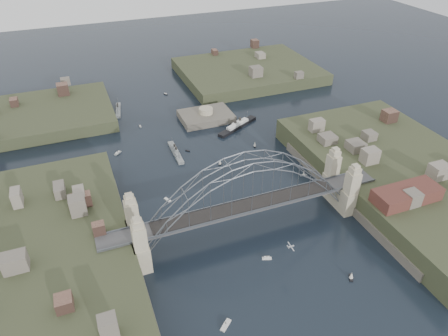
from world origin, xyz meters
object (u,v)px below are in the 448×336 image
wharf_shed (407,195)px  ocean_liner (238,126)px  bridge (248,195)px  naval_cruiser_near (176,152)px  naval_cruiser_far (118,110)px  fort_island (206,120)px

wharf_shed → ocean_liner: (-22.18, 72.11, -9.16)m
bridge → naval_cruiser_near: bridge is taller
naval_cruiser_far → wharf_shed: bearing=-58.0°
wharf_shed → naval_cruiser_far: 125.36m
wharf_shed → naval_cruiser_far: size_ratio=1.38×
naval_cruiser_far → ocean_liner: 55.63m
naval_cruiser_far → ocean_liner: size_ratio=0.70×
bridge → ocean_liner: (21.82, 58.11, -11.49)m
bridge → fort_island: (12.00, 70.00, -12.66)m
bridge → wharf_shed: (44.00, -14.00, -2.32)m
ocean_liner → bridge: bearing=-110.6°
fort_island → naval_cruiser_near: size_ratio=1.35×
fort_island → naval_cruiser_near: (-20.10, -22.56, 1.10)m
wharf_shed → ocean_liner: wharf_shed is taller
bridge → naval_cruiser_far: 95.35m
wharf_shed → fort_island: bearing=110.9°
naval_cruiser_near → bridge: bearing=-80.3°
fort_island → ocean_liner: size_ratio=1.06×
fort_island → wharf_shed: 90.48m
bridge → naval_cruiser_far: (-22.31, 91.98, -11.57)m
naval_cruiser_far → bridge: bearing=-76.4°
fort_island → wharf_shed: (32.00, -84.00, 10.34)m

